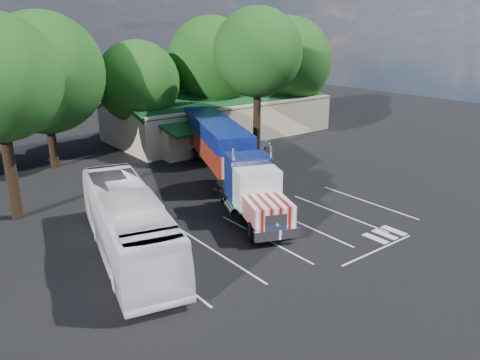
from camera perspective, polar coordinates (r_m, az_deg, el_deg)
ground at (r=31.80m, az=-4.15°, el=-3.43°), size 120.00×120.00×0.00m
event_hall at (r=52.88m, az=-2.57°, el=7.86°), size 24.20×14.12×5.55m
tree_row_c at (r=42.58m, az=-22.84°, el=11.90°), size 10.00×10.00×13.05m
tree_row_d at (r=47.09m, az=-12.34°, el=11.57°), size 8.00×8.00×10.60m
tree_row_e at (r=51.88m, az=-3.48°, el=14.19°), size 9.60×9.60×12.90m
tree_row_f at (r=57.25m, az=5.78°, el=14.21°), size 10.40×10.40×13.00m
tree_near_right at (r=43.33m, az=2.17°, el=15.24°), size 8.00×8.00×13.50m
semi_truck at (r=36.40m, az=-1.95°, el=3.74°), size 10.68×21.42×4.61m
woman at (r=32.37m, az=-1.83°, el=-1.49°), size 0.48×0.64×1.59m
bicycle at (r=33.61m, az=-2.86°, el=-1.44°), size 0.94×1.65×0.82m
tour_bus at (r=25.50m, az=-13.50°, el=-5.16°), size 6.00×13.33×3.62m
silver_sedan at (r=46.45m, az=0.93°, el=4.55°), size 4.49×1.82×1.45m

